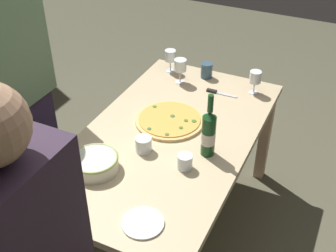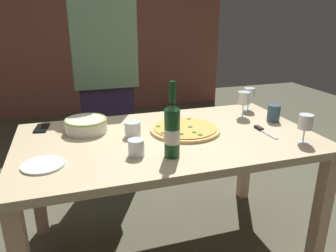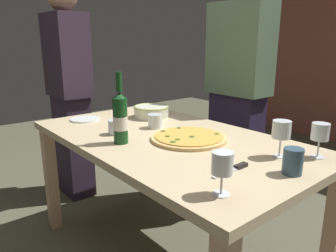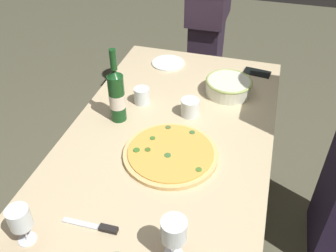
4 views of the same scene
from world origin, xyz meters
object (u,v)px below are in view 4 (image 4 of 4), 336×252
(pizza_knife, at_px, (98,227))
(pizza, at_px, (171,153))
(cup_ceramic, at_px, (142,96))
(side_plate, at_px, (168,63))
(person_host, at_px, (208,14))
(wine_glass_by_bottle, at_px, (174,232))
(cup_spare, at_px, (190,107))
(serving_bowl, at_px, (229,86))
(dining_table, at_px, (168,152))
(cell_phone, at_px, (257,73))
(wine_bottle, at_px, (117,95))
(wine_glass_near_pizza, at_px, (20,220))

(pizza_knife, bearing_deg, pizza, 161.37)
(cup_ceramic, relative_size, pizza_knife, 0.40)
(side_plate, bearing_deg, person_host, 166.35)
(wine_glass_by_bottle, bearing_deg, cup_spare, -170.56)
(pizza, height_order, serving_bowl, serving_bowl)
(wine_glass_by_bottle, xyz_separation_m, person_host, (-1.72, -0.23, -0.01))
(dining_table, distance_m, pizza_knife, 0.55)
(serving_bowl, xyz_separation_m, cell_phone, (-0.24, 0.13, -0.04))
(dining_table, relative_size, wine_bottle, 4.50)
(serving_bowl, xyz_separation_m, side_plate, (-0.21, -0.38, -0.04))
(serving_bowl, distance_m, person_host, 0.78)
(wine_glass_near_pizza, distance_m, person_host, 1.81)
(dining_table, bearing_deg, cup_spare, 163.52)
(wine_bottle, height_order, cup_ceramic, wine_bottle)
(wine_bottle, bearing_deg, person_host, 169.44)
(cup_spare, height_order, cell_phone, cup_spare)
(wine_glass_near_pizza, bearing_deg, pizza_knife, 117.54)
(dining_table, distance_m, side_plate, 0.66)
(pizza, xyz_separation_m, wine_glass_by_bottle, (0.44, 0.13, 0.11))
(dining_table, height_order, cup_spare, cup_spare)
(person_host, bearing_deg, cup_ceramic, -11.32)
(wine_bottle, distance_m, wine_glass_near_pizza, 0.70)
(dining_table, xyz_separation_m, pizza_knife, (0.53, -0.10, 0.10))
(serving_bowl, relative_size, wine_bottle, 0.66)
(wine_bottle, height_order, person_host, person_host)
(cell_phone, relative_size, person_host, 0.09)
(wine_bottle, bearing_deg, wine_glass_near_pizza, -3.49)
(wine_bottle, distance_m, pizza_knife, 0.63)
(wine_glass_near_pizza, bearing_deg, side_plate, 174.63)
(cup_ceramic, bearing_deg, wine_bottle, -20.93)
(pizza, relative_size, cup_spare, 4.55)
(pizza, xyz_separation_m, serving_bowl, (-0.53, 0.16, 0.03))
(person_host, bearing_deg, pizza, 1.77)
(pizza, bearing_deg, wine_glass_near_pizza, -33.36)
(cell_phone, bearing_deg, serving_bowl, -19.18)
(wine_glass_by_bottle, bearing_deg, wine_glass_near_pizza, -80.62)
(person_host, bearing_deg, serving_bowl, 16.34)
(pizza_knife, bearing_deg, dining_table, 169.83)
(pizza, distance_m, serving_bowl, 0.56)
(wine_bottle, relative_size, side_plate, 1.89)
(wine_bottle, xyz_separation_m, pizza_knife, (0.59, 0.16, -0.13))
(wine_glass_near_pizza, bearing_deg, cup_ceramic, 173.17)
(dining_table, xyz_separation_m, wine_bottle, (-0.06, -0.26, 0.23))
(wine_glass_near_pizza, bearing_deg, serving_bowl, 154.67)
(serving_bowl, height_order, pizza_knife, serving_bowl)
(cup_ceramic, xyz_separation_m, cell_phone, (-0.44, 0.52, -0.03))
(wine_glass_near_pizza, bearing_deg, dining_table, 154.89)
(pizza, distance_m, cup_ceramic, 0.41)
(cell_phone, bearing_deg, pizza_knife, -11.30)
(wine_glass_by_bottle, distance_m, person_host, 1.73)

